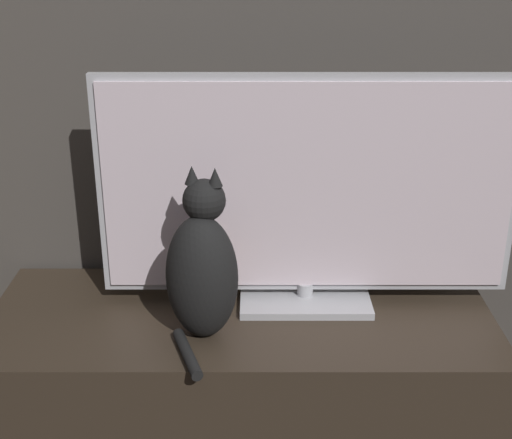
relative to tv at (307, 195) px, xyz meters
name	(u,v)px	position (x,y,z in m)	size (l,w,h in m)	color
wall_back	(240,2)	(-0.18, 0.24, 0.46)	(4.80, 0.05, 2.60)	#47423D
tv_stand	(241,395)	(-0.18, -0.07, -0.58)	(1.35, 0.54, 0.53)	#33281E
tv	(307,195)	(0.00, 0.00, 0.00)	(1.10, 0.21, 0.63)	#B7B7BC
cat	(202,270)	(-0.27, -0.17, -0.13)	(0.22, 0.31, 0.44)	black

